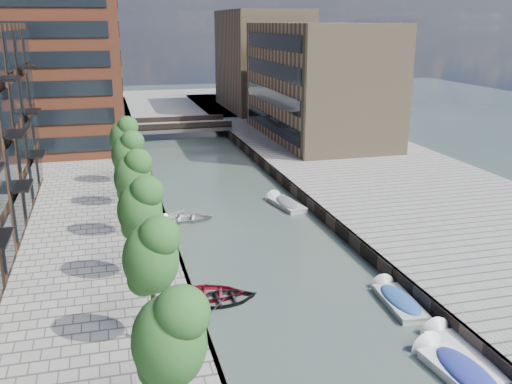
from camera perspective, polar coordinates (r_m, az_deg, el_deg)
name	(u,v)px	position (r m, az deg, el deg)	size (l,w,h in m)	color
water	(232,205)	(49.05, -2.44, -1.30)	(300.00, 300.00, 0.00)	#38473F
quay_right	(400,186)	(54.47, 14.21, 0.58)	(20.00, 140.00, 1.00)	gray
quay_wall_left	(160,205)	(48.03, -9.57, -1.29)	(0.25, 140.00, 1.00)	#332823
quay_wall_right	(299,194)	(50.50, 4.32, -0.21)	(0.25, 140.00, 1.00)	#332823
far_closure	(160,105)	(107.07, -9.54, 8.57)	(80.00, 40.00, 1.00)	gray
tower	(32,14)	(70.95, -21.50, 16.27)	(18.00, 18.00, 30.00)	brown
tan_block_near	(318,81)	(72.77, 6.19, 10.94)	(12.00, 25.00, 14.00)	#917759
tan_block_far	(262,60)	(97.33, 0.60, 13.04)	(12.00, 20.00, 16.00)	#917759
bridge	(181,126)	(79.43, -7.53, 6.55)	(13.00, 6.00, 1.30)	gray
tree_1	(169,335)	(19.32, -8.69, -13.98)	(2.50, 2.50, 5.95)	#382619
tree_2	(151,254)	(25.58, -10.50, -6.13)	(2.50, 2.50, 5.95)	#382619
tree_3	(140,206)	(32.15, -11.56, -1.42)	(2.50, 2.50, 5.95)	#382619
tree_4	(133,175)	(38.87, -12.25, 1.68)	(2.50, 2.50, 5.95)	#382619
tree_5	(127,153)	(45.68, -12.73, 3.86)	(2.50, 2.50, 5.95)	#382619
tree_6	(124,136)	(52.54, -13.10, 5.47)	(2.50, 2.50, 5.95)	#382619
lamp_1	(167,241)	(31.90, -8.91, -4.85)	(0.24, 0.24, 4.12)	black
lamp_2	(145,171)	(47.12, -11.08, 2.10)	(0.24, 0.24, 4.12)	black
sloop_2	(209,297)	(33.28, -4.75, -10.39)	(2.99, 4.18, 0.87)	maroon
sloop_3	(183,221)	(45.43, -7.30, -2.90)	(3.36, 4.71, 0.98)	silver
sloop_4	(223,302)	(32.63, -3.33, -10.93)	(2.90, 4.05, 0.84)	black
motorboat_0	(460,372)	(27.96, 19.70, -16.60)	(2.34, 5.40, 1.75)	white
motorboat_2	(456,353)	(29.50, 19.35, -14.95)	(1.98, 5.03, 1.65)	white
motorboat_3	(397,300)	(33.37, 13.89, -10.42)	(1.91, 4.68, 1.53)	#B7B8B6
motorboat_4	(284,203)	(48.85, 2.85, -1.15)	(2.44, 4.88, 1.56)	#AFAFAD
car	(290,138)	(68.87, 3.42, 5.42)	(1.74, 4.31, 1.47)	#A6A8AA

